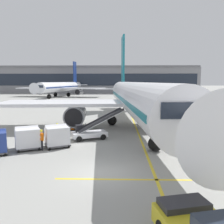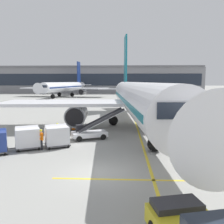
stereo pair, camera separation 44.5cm
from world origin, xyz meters
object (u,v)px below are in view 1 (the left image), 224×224
belt_loader (92,130)px  baggage_cart_second (28,138)px  safety_cone_nose_mark (57,132)px  parked_airplane (136,99)px  ground_crew_by_loader (41,138)px  safety_cone_wingtip (65,126)px  ground_crew_by_carts (57,131)px  safety_cone_engine_keepout (72,128)px  distant_airplane (61,87)px  baggage_cart_lead (57,136)px

belt_loader → baggage_cart_second: (-4.96, -3.75, 0.14)m
safety_cone_nose_mark → parked_airplane: bearing=31.7°
ground_crew_by_loader → safety_cone_wingtip: 9.25m
ground_crew_by_carts → parked_airplane: bearing=44.1°
parked_airplane → ground_crew_by_loader: (-8.57, -10.70, -2.50)m
safety_cone_engine_keepout → distant_airplane: (-15.63, 59.30, 3.25)m
ground_crew_by_carts → belt_loader: bearing=17.7°
baggage_cart_second → safety_cone_nose_mark: size_ratio=3.74×
distant_airplane → belt_loader: bearing=-73.9°
safety_cone_wingtip → distant_airplane: 60.03m
ground_crew_by_carts → distant_airplane: distant_airplane is taller
baggage_cart_lead → safety_cone_engine_keepout: bearing=90.3°
belt_loader → baggage_cart_second: bearing=-142.9°
belt_loader → safety_cone_wingtip: 6.54m
safety_cone_wingtip → baggage_cart_second: bearing=-97.0°
parked_airplane → ground_crew_by_carts: 11.41m
baggage_cart_lead → parked_airplane: bearing=52.2°
baggage_cart_second → safety_cone_wingtip: 9.10m
distant_airplane → parked_airplane: bearing=-67.8°
parked_airplane → safety_cone_nose_mark: size_ratio=58.34×
ground_crew_by_loader → baggage_cart_second: bearing=170.0°
parked_airplane → belt_loader: bearing=-125.7°
parked_airplane → ground_crew_by_carts: parked_airplane is taller
ground_crew_by_loader → distant_airplane: 69.00m
ground_crew_by_loader → distant_airplane: distant_airplane is taller
baggage_cart_lead → baggage_cart_second: 2.41m
baggage_cart_second → ground_crew_by_carts: 3.28m
ground_crew_by_loader → safety_cone_wingtip: ground_crew_by_loader is taller
belt_loader → ground_crew_by_carts: size_ratio=3.09×
ground_crew_by_carts → safety_cone_wingtip: 6.34m
safety_cone_engine_keepout → safety_cone_nose_mark: size_ratio=0.81×
ground_crew_by_carts → safety_cone_engine_keepout: size_ratio=2.87×
baggage_cart_second → safety_cone_wingtip: bearing=83.0°
belt_loader → baggage_cart_lead: belt_loader is taller
ground_crew_by_carts → baggage_cart_second: bearing=-123.3°
parked_airplane → ground_crew_by_loader: parked_airplane is taller
belt_loader → ground_crew_by_loader: (-3.72, -3.97, 0.13)m
baggage_cart_second → distant_airplane: distant_airplane is taller
parked_airplane → safety_cone_engine_keepout: bearing=-160.9°
ground_crew_by_loader → distant_airplane: bearing=102.2°
safety_cone_wingtip → safety_cone_nose_mark: size_ratio=0.88×
parked_airplane → distant_airplane: size_ratio=1.06×
parked_airplane → safety_cone_wingtip: 9.37m
ground_crew_by_loader → safety_cone_nose_mark: 5.38m
ground_crew_by_carts → distant_airplane: size_ratio=0.04×
ground_crew_by_carts → safety_cone_engine_keepout: ground_crew_by_carts is taller
ground_crew_by_loader → safety_cone_wingtip: bearing=90.8°
ground_crew_by_carts → safety_cone_nose_mark: size_ratio=2.33×
baggage_cart_lead → distant_airplane: (-15.66, 66.38, 2.54)m
belt_loader → safety_cone_wingtip: bearing=126.2°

